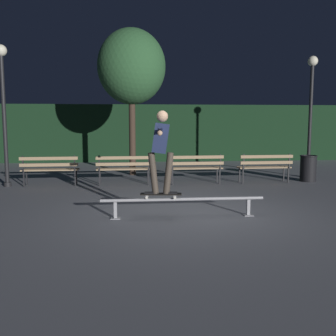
{
  "coord_description": "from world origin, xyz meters",
  "views": [
    {
      "loc": [
        -0.96,
        -7.32,
        1.79
      ],
      "look_at": [
        -0.21,
        0.51,
        0.85
      ],
      "focal_mm": 40.55,
      "sensor_mm": 36.0,
      "label": 1
    }
  ],
  "objects_px": {
    "grind_rail": "(183,202)",
    "tree_behind_benches": "(132,67)",
    "park_bench_rightmost": "(265,165)",
    "lamp_post_left": "(3,98)",
    "trash_can": "(308,168)",
    "skateboarder": "(161,145)",
    "park_bench_right_center": "(196,166)",
    "skateboard": "(161,194)",
    "park_bench_leftmost": "(50,167)",
    "lamp_post_right": "(311,101)",
    "park_bench_left_center": "(124,166)"
  },
  "relations": [
    {
      "from": "grind_rail",
      "to": "skateboard",
      "type": "distance_m",
      "value": 0.45
    },
    {
      "from": "grind_rail",
      "to": "skateboarder",
      "type": "relative_size",
      "value": 2.0
    },
    {
      "from": "tree_behind_benches",
      "to": "park_bench_rightmost",
      "type": "bearing_deg",
      "value": -28.7
    },
    {
      "from": "park_bench_leftmost",
      "to": "park_bench_right_center",
      "type": "xyz_separation_m",
      "value": [
        4.19,
        0.0,
        0.0
      ]
    },
    {
      "from": "park_bench_rightmost",
      "to": "trash_can",
      "type": "xyz_separation_m",
      "value": [
        1.42,
        0.15,
        -0.12
      ]
    },
    {
      "from": "grind_rail",
      "to": "lamp_post_right",
      "type": "xyz_separation_m",
      "value": [
        4.8,
        4.82,
        2.19
      ]
    },
    {
      "from": "park_bench_right_center",
      "to": "lamp_post_right",
      "type": "bearing_deg",
      "value": 13.39
    },
    {
      "from": "grind_rail",
      "to": "tree_behind_benches",
      "type": "bearing_deg",
      "value": 98.84
    },
    {
      "from": "park_bench_right_center",
      "to": "grind_rail",
      "type": "bearing_deg",
      "value": -103.1
    },
    {
      "from": "tree_behind_benches",
      "to": "lamp_post_left",
      "type": "xyz_separation_m",
      "value": [
        -3.53,
        -2.14,
        -1.16
      ]
    },
    {
      "from": "park_bench_rightmost",
      "to": "lamp_post_right",
      "type": "xyz_separation_m",
      "value": [
        1.79,
        0.93,
        1.94
      ]
    },
    {
      "from": "skateboarder",
      "to": "park_bench_left_center",
      "type": "relative_size",
      "value": 0.97
    },
    {
      "from": "grind_rail",
      "to": "lamp_post_right",
      "type": "distance_m",
      "value": 7.14
    },
    {
      "from": "tree_behind_benches",
      "to": "lamp_post_right",
      "type": "xyz_separation_m",
      "value": [
        5.74,
        -1.23,
        -1.16
      ]
    },
    {
      "from": "park_bench_left_center",
      "to": "trash_can",
      "type": "bearing_deg",
      "value": 1.56
    },
    {
      "from": "park_bench_left_center",
      "to": "park_bench_right_center",
      "type": "bearing_deg",
      "value": 0.0
    },
    {
      "from": "skateboard",
      "to": "park_bench_leftmost",
      "type": "xyz_separation_m",
      "value": [
        -2.86,
        3.9,
        0.09
      ]
    },
    {
      "from": "park_bench_rightmost",
      "to": "trash_can",
      "type": "distance_m",
      "value": 1.44
    },
    {
      "from": "skateboarder",
      "to": "tree_behind_benches",
      "type": "distance_m",
      "value": 6.49
    },
    {
      "from": "tree_behind_benches",
      "to": "trash_can",
      "type": "relative_size",
      "value": 6.15
    },
    {
      "from": "tree_behind_benches",
      "to": "lamp_post_left",
      "type": "height_order",
      "value": "tree_behind_benches"
    },
    {
      "from": "park_bench_left_center",
      "to": "lamp_post_left",
      "type": "height_order",
      "value": "lamp_post_left"
    },
    {
      "from": "lamp_post_right",
      "to": "skateboarder",
      "type": "bearing_deg",
      "value": -137.23
    },
    {
      "from": "skateboard",
      "to": "park_bench_leftmost",
      "type": "distance_m",
      "value": 4.84
    },
    {
      "from": "trash_can",
      "to": "skateboarder",
      "type": "bearing_deg",
      "value": -140.1
    },
    {
      "from": "park_bench_rightmost",
      "to": "lamp_post_left",
      "type": "height_order",
      "value": "lamp_post_left"
    },
    {
      "from": "park_bench_left_center",
      "to": "skateboarder",
      "type": "bearing_deg",
      "value": -78.84
    },
    {
      "from": "park_bench_right_center",
      "to": "lamp_post_left",
      "type": "relative_size",
      "value": 0.41
    },
    {
      "from": "lamp_post_left",
      "to": "tree_behind_benches",
      "type": "bearing_deg",
      "value": 31.19
    },
    {
      "from": "lamp_post_left",
      "to": "trash_can",
      "type": "bearing_deg",
      "value": 0.84
    },
    {
      "from": "park_bench_left_center",
      "to": "park_bench_rightmost",
      "type": "xyz_separation_m",
      "value": [
        4.19,
        0.0,
        0.0
      ]
    },
    {
      "from": "park_bench_right_center",
      "to": "park_bench_rightmost",
      "type": "bearing_deg",
      "value": 0.0
    },
    {
      "from": "park_bench_left_center",
      "to": "park_bench_rightmost",
      "type": "distance_m",
      "value": 4.19
    },
    {
      "from": "skateboard",
      "to": "park_bench_left_center",
      "type": "bearing_deg",
      "value": 101.12
    },
    {
      "from": "park_bench_left_center",
      "to": "lamp_post_right",
      "type": "xyz_separation_m",
      "value": [
        5.98,
        0.93,
        1.94
      ]
    },
    {
      "from": "park_bench_left_center",
      "to": "lamp_post_right",
      "type": "bearing_deg",
      "value": 8.79
    },
    {
      "from": "park_bench_rightmost",
      "to": "lamp_post_left",
      "type": "xyz_separation_m",
      "value": [
        -7.47,
        0.02,
        1.94
      ]
    },
    {
      "from": "skateboarder",
      "to": "park_bench_right_center",
      "type": "relative_size",
      "value": 0.97
    },
    {
      "from": "skateboard",
      "to": "skateboarder",
      "type": "distance_m",
      "value": 0.94
    },
    {
      "from": "grind_rail",
      "to": "park_bench_rightmost",
      "type": "height_order",
      "value": "park_bench_rightmost"
    },
    {
      "from": "trash_can",
      "to": "park_bench_right_center",
      "type": "bearing_deg",
      "value": -177.51
    },
    {
      "from": "skateboard",
      "to": "trash_can",
      "type": "bearing_deg",
      "value": 39.88
    },
    {
      "from": "park_bench_right_center",
      "to": "skateboard",
      "type": "bearing_deg",
      "value": -108.83
    },
    {
      "from": "park_bench_left_center",
      "to": "park_bench_right_center",
      "type": "distance_m",
      "value": 2.1
    },
    {
      "from": "park_bench_right_center",
      "to": "trash_can",
      "type": "relative_size",
      "value": 2.01
    },
    {
      "from": "skateboard",
      "to": "park_bench_leftmost",
      "type": "bearing_deg",
      "value": 126.28
    },
    {
      "from": "trash_can",
      "to": "park_bench_rightmost",
      "type": "bearing_deg",
      "value": -173.88
    },
    {
      "from": "skateboard",
      "to": "park_bench_left_center",
      "type": "xyz_separation_m",
      "value": [
        -0.77,
        3.9,
        0.09
      ]
    },
    {
      "from": "trash_can",
      "to": "park_bench_left_center",
      "type": "bearing_deg",
      "value": -178.44
    },
    {
      "from": "skateboard",
      "to": "park_bench_right_center",
      "type": "bearing_deg",
      "value": 71.17
    }
  ]
}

